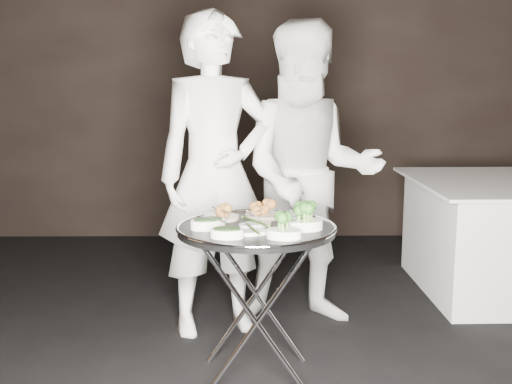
{
  "coord_description": "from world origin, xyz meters",
  "views": [
    {
      "loc": [
        0.02,
        -2.61,
        1.52
      ],
      "look_at": [
        0.05,
        0.61,
        0.95
      ],
      "focal_mm": 45.0,
      "sensor_mm": 36.0,
      "label": 1
    }
  ],
  "objects_px": {
    "tray_stand": "(256,297)",
    "serving_tray": "(256,229)",
    "waiter_left": "(216,175)",
    "waiter_right": "(310,175)"
  },
  "relations": [
    {
      "from": "tray_stand",
      "to": "serving_tray",
      "type": "xyz_separation_m",
      "value": [
        -0.0,
        -0.0,
        0.35
      ]
    },
    {
      "from": "tray_stand",
      "to": "waiter_left",
      "type": "distance_m",
      "value": 0.89
    },
    {
      "from": "waiter_right",
      "to": "tray_stand",
      "type": "bearing_deg",
      "value": -111.2
    },
    {
      "from": "waiter_left",
      "to": "waiter_right",
      "type": "xyz_separation_m",
      "value": [
        0.57,
        0.13,
        -0.02
      ]
    },
    {
      "from": "waiter_left",
      "to": "waiter_right",
      "type": "height_order",
      "value": "waiter_left"
    },
    {
      "from": "waiter_left",
      "to": "waiter_right",
      "type": "relative_size",
      "value": 1.02
    },
    {
      "from": "serving_tray",
      "to": "waiter_left",
      "type": "bearing_deg",
      "value": 108.83
    },
    {
      "from": "serving_tray",
      "to": "waiter_left",
      "type": "height_order",
      "value": "waiter_left"
    },
    {
      "from": "tray_stand",
      "to": "serving_tray",
      "type": "relative_size",
      "value": 0.99
    },
    {
      "from": "tray_stand",
      "to": "waiter_left",
      "type": "xyz_separation_m",
      "value": [
        -0.23,
        0.69,
        0.52
      ]
    }
  ]
}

